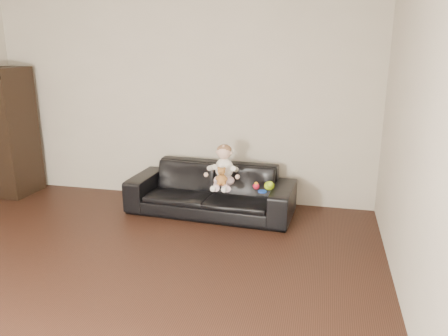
% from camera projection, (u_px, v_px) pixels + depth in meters
% --- Properties ---
extents(floor, '(5.50, 5.50, 0.00)m').
position_uv_depth(floor, '(72.00, 310.00, 3.40)').
color(floor, black).
rests_on(floor, ground).
extents(wall_back, '(5.00, 0.00, 5.00)m').
position_uv_depth(wall_back, '(181.00, 100.00, 5.62)').
color(wall_back, '#BDB39F').
rests_on(wall_back, ground).
extents(wall_right, '(0.00, 5.50, 5.50)m').
position_uv_depth(wall_right, '(442.00, 171.00, 2.50)').
color(wall_right, '#BDB39F').
rests_on(wall_right, ground).
extents(sofa, '(2.04, 0.90, 0.58)m').
position_uv_depth(sofa, '(211.00, 190.00, 5.31)').
color(sofa, black).
rests_on(sofa, floor).
extents(cabinet, '(0.45, 0.60, 1.71)m').
position_uv_depth(cabinet, '(12.00, 132.00, 5.86)').
color(cabinet, black).
rests_on(cabinet, floor).
extents(shelf_item, '(0.19, 0.26, 0.28)m').
position_uv_depth(shelf_item, '(9.00, 104.00, 5.75)').
color(shelf_item, silver).
rests_on(shelf_item, cabinet).
extents(baby, '(0.39, 0.46, 0.50)m').
position_uv_depth(baby, '(224.00, 168.00, 5.08)').
color(baby, silver).
rests_on(baby, sofa).
extents(teddy_bear, '(0.14, 0.14, 0.21)m').
position_uv_depth(teddy_bear, '(222.00, 176.00, 4.95)').
color(teddy_bear, '#A56A2F').
rests_on(teddy_bear, sofa).
extents(toy_green, '(0.15, 0.17, 0.10)m').
position_uv_depth(toy_green, '(269.00, 186.00, 5.00)').
color(toy_green, '#9AC817').
rests_on(toy_green, sofa).
extents(toy_rattle, '(0.10, 0.10, 0.08)m').
position_uv_depth(toy_rattle, '(256.00, 186.00, 5.02)').
color(toy_rattle, red).
rests_on(toy_rattle, sofa).
extents(toy_blue_disc, '(0.13, 0.13, 0.01)m').
position_uv_depth(toy_blue_disc, '(262.00, 191.00, 4.94)').
color(toy_blue_disc, blue).
rests_on(toy_blue_disc, sofa).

